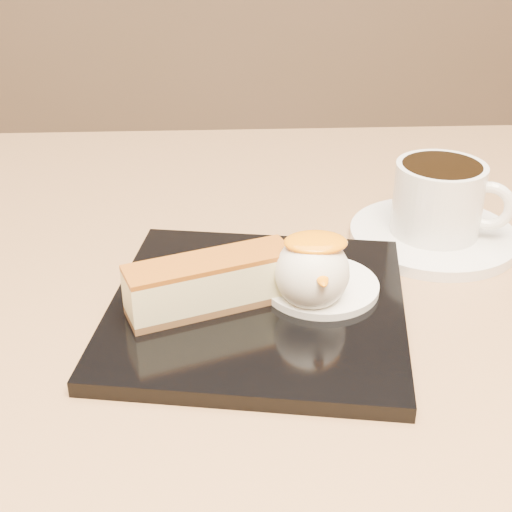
{
  "coord_description": "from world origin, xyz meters",
  "views": [
    {
      "loc": [
        0.02,
        -0.49,
        1.02
      ],
      "look_at": [
        0.04,
        -0.01,
        0.76
      ],
      "focal_mm": 50.0,
      "sensor_mm": 36.0,
      "label": 1
    }
  ],
  "objects": [
    {
      "name": "table",
      "position": [
        0.0,
        0.0,
        0.56
      ],
      "size": [
        0.8,
        0.8,
        0.72
      ],
      "color": "black",
      "rests_on": "ground"
    },
    {
      "name": "cream_smear",
      "position": [
        0.09,
        -0.02,
        0.73
      ],
      "size": [
        0.09,
        0.09,
        0.01
      ],
      "primitive_type": "cylinder",
      "color": "white",
      "rests_on": "dessert_plate"
    },
    {
      "name": "mint_sprig",
      "position": [
        0.06,
        0.01,
        0.74
      ],
      "size": [
        0.03,
        0.02,
        0.0
      ],
      "color": "#2D832B",
      "rests_on": "cream_smear"
    },
    {
      "name": "mango_sauce",
      "position": [
        0.08,
        -0.04,
        0.78
      ],
      "size": [
        0.05,
        0.04,
        0.01
      ],
      "primitive_type": "ellipsoid",
      "color": "orange",
      "rests_on": "ice_cream_scoop"
    },
    {
      "name": "coffee_cup",
      "position": [
        0.21,
        0.08,
        0.76
      ],
      "size": [
        0.1,
        0.08,
        0.06
      ],
      "rotation": [
        0.0,
        0.0,
        -0.41
      ],
      "color": "white",
      "rests_on": "saucer"
    },
    {
      "name": "dessert_plate",
      "position": [
        0.04,
        -0.03,
        0.73
      ],
      "size": [
        0.25,
        0.25,
        0.01
      ],
      "primitive_type": "cube",
      "rotation": [
        0.0,
        0.0,
        -0.16
      ],
      "color": "black",
      "rests_on": "table"
    },
    {
      "name": "ice_cream_scoop",
      "position": [
        0.08,
        -0.04,
        0.76
      ],
      "size": [
        0.06,
        0.06,
        0.06
      ],
      "primitive_type": "sphere",
      "color": "white",
      "rests_on": "cream_smear"
    },
    {
      "name": "saucer",
      "position": [
        0.21,
        0.08,
        0.72
      ],
      "size": [
        0.15,
        0.15,
        0.01
      ],
      "primitive_type": "cylinder",
      "color": "white",
      "rests_on": "table"
    },
    {
      "name": "cheesecake",
      "position": [
        0.01,
        -0.04,
        0.75
      ],
      "size": [
        0.13,
        0.07,
        0.04
      ],
      "rotation": [
        0.0,
        0.0,
        0.35
      ],
      "color": "brown",
      "rests_on": "dessert_plate"
    }
  ]
}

